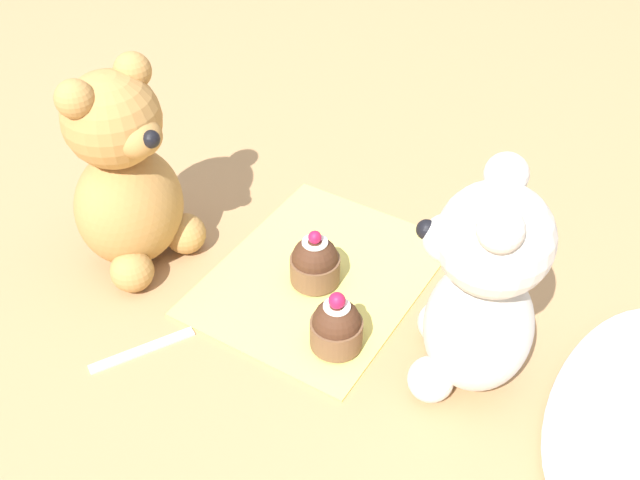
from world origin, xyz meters
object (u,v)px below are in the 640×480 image
object	(u,v)px
teddy_bear_cream	(481,292)
cupcake_near_cream_bear	(336,326)
teddy_bear_tan	(126,178)
cupcake_near_tan_bear	(312,261)
teaspoon	(142,349)

from	to	relation	value
teddy_bear_cream	cupcake_near_cream_bear	distance (m)	0.16
teddy_bear_tan	cupcake_near_cream_bear	world-z (taller)	teddy_bear_tan
cupcake_near_cream_bear	cupcake_near_tan_bear	xyz separation A→B (m)	(-0.07, -0.07, -0.00)
cupcake_near_cream_bear	teaspoon	size ratio (longest dim) A/B	0.63
teddy_bear_tan	cupcake_near_tan_bear	xyz separation A→B (m)	(-0.07, 0.20, -0.08)
cupcake_near_tan_bear	teaspoon	xyz separation A→B (m)	(0.18, -0.09, -0.03)
cupcake_near_cream_bear	teaspoon	xyz separation A→B (m)	(0.11, -0.17, -0.03)
cupcake_near_tan_bear	teddy_bear_tan	bearing A→B (deg)	-71.00
teddy_bear_tan	cupcake_near_cream_bear	distance (m)	0.28
teaspoon	cupcake_near_tan_bear	bearing A→B (deg)	2.13
teaspoon	teddy_bear_tan	bearing A→B (deg)	71.74
cupcake_near_cream_bear	cupcake_near_tan_bear	distance (m)	0.10
teddy_bear_cream	teaspoon	size ratio (longest dim) A/B	2.10
teddy_bear_cream	cupcake_near_tan_bear	distance (m)	0.22
teddy_bear_cream	cupcake_near_cream_bear	bearing A→B (deg)	-90.49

